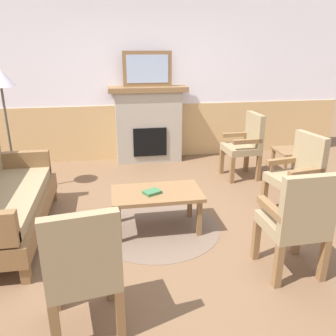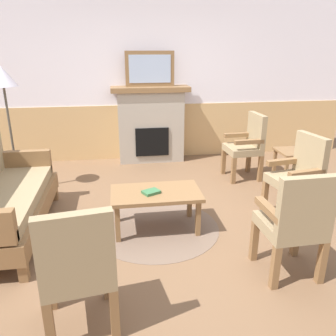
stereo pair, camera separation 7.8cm
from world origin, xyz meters
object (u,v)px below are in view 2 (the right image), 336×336
at_px(floor_lamp_by_couch, 3,85).
at_px(side_table, 293,158).
at_px(armchair_near_fireplace, 299,173).
at_px(armchair_by_window_left, 248,143).
at_px(armchair_front_left, 77,265).
at_px(couch, 4,200).
at_px(armchair_front_center, 295,221).
at_px(fireplace, 151,124).
at_px(framed_picture, 150,69).
at_px(book_on_table, 151,192).
at_px(coffee_table, 156,196).

bearing_deg(floor_lamp_by_couch, side_table, -6.89).
relative_size(armchair_near_fireplace, armchair_by_window_left, 1.00).
xyz_separation_m(armchair_front_left, side_table, (2.71, 2.25, -0.10)).
bearing_deg(couch, armchair_front_center, -22.78).
bearing_deg(fireplace, armchair_front_left, -103.06).
bearing_deg(floor_lamp_by_couch, armchair_front_left, -68.01).
relative_size(armchair_by_window_left, side_table, 1.78).
bearing_deg(armchair_by_window_left, armchair_near_fireplace, -84.77).
relative_size(armchair_front_left, armchair_front_center, 1.00).
xyz_separation_m(fireplace, side_table, (1.83, -1.54, -0.22)).
xyz_separation_m(framed_picture, book_on_table, (-0.25, -2.46, -1.10)).
bearing_deg(framed_picture, armchair_near_fireplace, -58.21).
bearing_deg(side_table, book_on_table, -156.22).
height_order(couch, side_table, couch).
xyz_separation_m(framed_picture, armchair_front_left, (-0.88, -3.79, -1.02)).
bearing_deg(side_table, armchair_near_fireplace, -114.04).
relative_size(side_table, floor_lamp_by_couch, 0.33).
bearing_deg(framed_picture, floor_lamp_by_couch, -151.26).
distance_m(framed_picture, armchair_front_center, 3.67).
xyz_separation_m(coffee_table, side_table, (2.03, 0.88, 0.05)).
bearing_deg(coffee_table, framed_picture, 85.39).
height_order(framed_picture, armchair_by_window_left, framed_picture).
bearing_deg(side_table, couch, -167.90).
bearing_deg(book_on_table, fireplace, 84.21).
height_order(framed_picture, side_table, framed_picture).
distance_m(armchair_near_fireplace, armchair_front_center, 1.22).
xyz_separation_m(fireplace, coffee_table, (-0.19, -2.42, -0.27)).
bearing_deg(couch, armchair_by_window_left, 22.03).
relative_size(armchair_near_fireplace, side_table, 1.78).
relative_size(framed_picture, armchair_front_center, 0.82).
relative_size(coffee_table, side_table, 1.75).
bearing_deg(book_on_table, armchair_by_window_left, 41.44).
xyz_separation_m(framed_picture, armchair_by_window_left, (1.34, -1.05, -1.02)).
bearing_deg(floor_lamp_by_couch, coffee_table, -37.02).
bearing_deg(armchair_near_fireplace, armchair_by_window_left, 95.23).
xyz_separation_m(armchair_near_fireplace, armchair_front_left, (-2.34, -1.42, 0.00)).
xyz_separation_m(framed_picture, floor_lamp_by_couch, (-1.97, -1.08, -0.11)).
bearing_deg(book_on_table, armchair_front_left, -115.33).
bearing_deg(book_on_table, framed_picture, 84.21).
height_order(book_on_table, floor_lamp_by_couch, floor_lamp_by_couch).
bearing_deg(armchair_near_fireplace, armchair_front_center, -119.66).
bearing_deg(armchair_by_window_left, coffee_table, -138.34).
bearing_deg(book_on_table, couch, 174.65).
bearing_deg(armchair_front_center, framed_picture, 104.13).
bearing_deg(coffee_table, armchair_by_window_left, 41.66).
bearing_deg(coffee_table, couch, 176.17).
distance_m(coffee_table, floor_lamp_by_couch, 2.47).
xyz_separation_m(book_on_table, floor_lamp_by_couch, (-1.72, 1.38, 1.00)).
xyz_separation_m(fireplace, book_on_table, (-0.25, -2.46, -0.20)).
relative_size(couch, armchair_front_center, 1.84).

